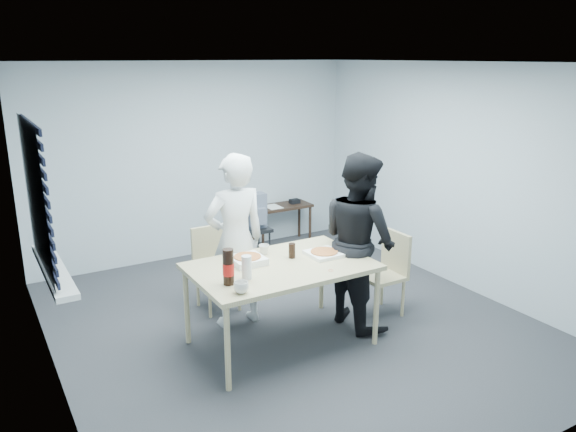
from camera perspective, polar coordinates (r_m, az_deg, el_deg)
room at (r=5.09m, az=-23.80°, el=0.75°), size 5.00×5.00×5.00m
dining_table at (r=5.21m, az=-0.70°, el=-5.55°), size 1.65×1.05×0.80m
chair_far at (r=6.14m, az=-7.51°, el=-4.61°), size 0.42×0.42×0.89m
chair_right at (r=6.03m, az=10.08°, el=-5.15°), size 0.42×0.42×0.89m
person_white at (r=5.61m, az=-5.38°, el=-2.54°), size 0.65×0.42×1.77m
person_black at (r=5.65m, az=7.21°, el=-2.44°), size 0.47×0.86×1.77m
side_table at (r=8.12m, az=-0.64°, el=0.54°), size 0.86×0.38×0.58m
stool at (r=7.25m, az=-3.52°, el=-2.02°), size 0.38×0.38×0.53m
backpack at (r=7.14m, az=-3.52°, el=0.46°), size 0.32×0.23×0.45m
pizza_box_a at (r=5.22m, az=-4.14°, el=-4.46°), size 0.30×0.30×0.07m
pizza_box_b at (r=5.43m, az=3.69°, el=-3.80°), size 0.31×0.31×0.04m
mug_a at (r=4.60m, az=-4.77°, el=-7.23°), size 0.17×0.17×0.10m
mug_b at (r=5.45m, az=-2.46°, el=-3.41°), size 0.10×0.10×0.09m
cola_glass at (r=5.34m, az=0.40°, el=-3.54°), size 0.08×0.08×0.14m
soda_bottle at (r=4.73m, az=-6.08°, el=-5.23°), size 0.10×0.10×0.31m
plastic_cups at (r=4.85m, az=-4.22°, el=-5.22°), size 0.11×0.11×0.21m
rubber_band at (r=5.07m, az=4.36°, el=-5.53°), size 0.06×0.06×0.00m
papers at (r=8.02m, az=-1.53°, el=0.95°), size 0.26×0.31×0.00m
black_box at (r=8.21m, az=0.67°, el=1.50°), size 0.15×0.11×0.06m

